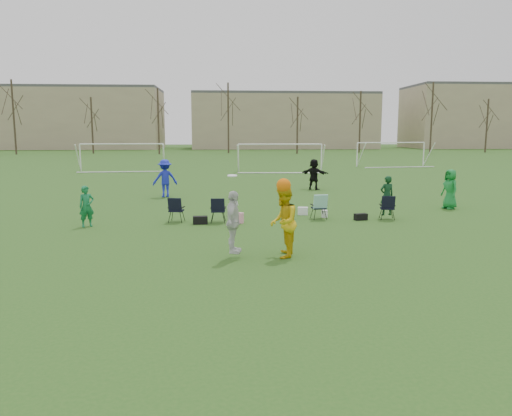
{
  "coord_description": "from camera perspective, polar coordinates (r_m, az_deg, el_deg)",
  "views": [
    {
      "loc": [
        -1.05,
        -11.66,
        3.47
      ],
      "look_at": [
        -0.07,
        2.83,
        1.25
      ],
      "focal_mm": 35.0,
      "sensor_mm": 36.0,
      "label": 1
    }
  ],
  "objects": [
    {
      "name": "fielder_green_far",
      "position": [
        24.29,
        21.29,
        2.03
      ],
      "size": [
        0.79,
        1.0,
        1.81
      ],
      "primitive_type": "imported",
      "rotation": [
        0.0,
        0.0,
        -1.31
      ],
      "color": "#167E32",
      "rests_on": "ground"
    },
    {
      "name": "fielder_blue",
      "position": [
        27.2,
        -10.36,
        3.36
      ],
      "size": [
        1.46,
        1.09,
        2.02
      ],
      "primitive_type": "imported",
      "rotation": [
        0.0,
        0.0,
        3.43
      ],
      "color": "#1A25C3",
      "rests_on": "ground"
    },
    {
      "name": "goal_left",
      "position": [
        46.55,
        -15.04,
        6.49
      ],
      "size": [
        7.39,
        0.76,
        2.46
      ],
      "rotation": [
        0.0,
        0.0,
        0.09
      ],
      "color": "white",
      "rests_on": "ground"
    },
    {
      "name": "ground",
      "position": [
        12.21,
        1.24,
        -7.82
      ],
      "size": [
        260.0,
        260.0,
        0.0
      ],
      "primitive_type": "plane",
      "color": "#28561A",
      "rests_on": "ground"
    },
    {
      "name": "sideline_setup",
      "position": [
        19.79,
        4.7,
        0.12
      ],
      "size": [
        9.06,
        2.22,
        1.74
      ],
      "color": "#0F381B",
      "rests_on": "ground"
    },
    {
      "name": "fielder_green_near",
      "position": [
        19.35,
        -18.8,
        0.18
      ],
      "size": [
        0.66,
        0.6,
        1.52
      ],
      "primitive_type": "imported",
      "rotation": [
        0.0,
        0.0,
        0.55
      ],
      "color": "#14703D",
      "rests_on": "ground"
    },
    {
      "name": "tree_line",
      "position": [
        81.53,
        -3.0,
        9.82
      ],
      "size": [
        110.28,
        3.28,
        11.4
      ],
      "color": "#382B21",
      "rests_on": "ground"
    },
    {
      "name": "fielder_black",
      "position": [
        30.45,
        6.64,
        3.85
      ],
      "size": [
        1.73,
        1.45,
        1.86
      ],
      "primitive_type": "imported",
      "rotation": [
        0.0,
        0.0,
        2.52
      ],
      "color": "black",
      "rests_on": "ground"
    },
    {
      "name": "building_row",
      "position": [
        107.97,
        0.28,
        10.03
      ],
      "size": [
        126.0,
        16.0,
        13.0
      ],
      "color": "tan",
      "rests_on": "ground"
    },
    {
      "name": "goal_right",
      "position": [
        52.52,
        15.19,
        6.7
      ],
      "size": [
        7.35,
        1.14,
        2.46
      ],
      "rotation": [
        0.0,
        0.0,
        0.14
      ],
      "color": "white",
      "rests_on": "ground"
    },
    {
      "name": "goal_mid",
      "position": [
        43.97,
        2.75,
        6.67
      ],
      "size": [
        7.4,
        0.63,
        2.46
      ],
      "rotation": [
        0.0,
        0.0,
        -0.07
      ],
      "color": "white",
      "rests_on": "ground"
    },
    {
      "name": "center_contest",
      "position": [
        13.77,
        1.27,
        -1.5
      ],
      "size": [
        2.17,
        1.16,
        2.33
      ],
      "color": "silver",
      "rests_on": "ground"
    }
  ]
}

